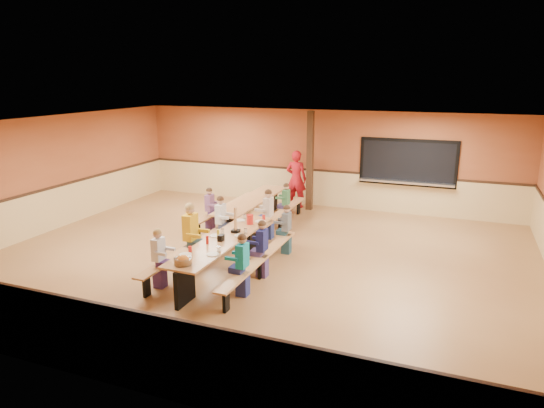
% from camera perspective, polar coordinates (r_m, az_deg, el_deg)
% --- Properties ---
extents(ground, '(12.00, 12.00, 0.00)m').
position_cam_1_polar(ground, '(11.01, -1.43, -6.39)').
color(ground, brown).
rests_on(ground, ground).
extents(room_envelope, '(12.04, 10.04, 3.02)m').
position_cam_1_polar(room_envelope, '(10.78, -1.46, -2.96)').
color(room_envelope, '#974F2C').
rests_on(room_envelope, ground).
extents(kitchen_pass_through, '(2.78, 0.28, 1.38)m').
position_cam_1_polar(kitchen_pass_through, '(14.70, 15.67, 4.49)').
color(kitchen_pass_through, black).
rests_on(kitchen_pass_through, ground).
extents(structural_post, '(0.18, 0.18, 3.00)m').
position_cam_1_polar(structural_post, '(14.69, 4.49, 5.03)').
color(structural_post, black).
rests_on(structural_post, ground).
extents(cafeteria_table_main, '(1.91, 3.70, 0.74)m').
position_cam_1_polar(cafeteria_table_main, '(10.11, -5.70, -5.24)').
color(cafeteria_table_main, '#B27947').
rests_on(cafeteria_table_main, ground).
extents(cafeteria_table_second, '(1.91, 3.70, 0.74)m').
position_cam_1_polar(cafeteria_table_second, '(13.26, -2.35, -0.32)').
color(cafeteria_table_second, '#B27947').
rests_on(cafeteria_table_second, ground).
extents(seated_child_white_left, '(0.35, 0.29, 1.17)m').
position_cam_1_polar(seated_child_white_left, '(9.61, -13.16, -6.29)').
color(seated_child_white_left, white).
rests_on(seated_child_white_left, ground).
extents(seated_adult_yellow, '(0.45, 0.37, 1.37)m').
position_cam_1_polar(seated_adult_yellow, '(10.51, -9.54, -3.66)').
color(seated_adult_yellow, gold).
rests_on(seated_adult_yellow, ground).
extents(seated_child_grey_left, '(0.37, 0.30, 1.21)m').
position_cam_1_polar(seated_child_grey_left, '(11.70, -6.04, -2.05)').
color(seated_child_grey_left, white).
rests_on(seated_child_grey_left, ground).
extents(seated_child_teal_right, '(0.36, 0.29, 1.19)m').
position_cam_1_polar(seated_child_teal_right, '(9.03, -3.50, -7.23)').
color(seated_child_teal_right, teal).
rests_on(seated_child_teal_right, ground).
extents(seated_child_navy_right, '(0.35, 0.29, 1.18)m').
position_cam_1_polar(seated_child_navy_right, '(9.84, -1.17, -5.34)').
color(seated_child_navy_right, navy).
rests_on(seated_child_navy_right, ground).
extents(seated_child_char_right, '(0.33, 0.27, 1.14)m').
position_cam_1_polar(seated_child_char_right, '(11.14, 1.72, -3.04)').
color(seated_child_char_right, '#50555A').
rests_on(seated_child_char_right, ground).
extents(seated_child_purple_sec, '(0.35, 0.28, 1.16)m').
position_cam_1_polar(seated_child_purple_sec, '(12.83, -7.33, -0.69)').
color(seated_child_purple_sec, '#774B78').
rests_on(seated_child_purple_sec, ground).
extents(seated_child_green_sec, '(0.34, 0.27, 1.14)m').
position_cam_1_polar(seated_child_green_sec, '(13.34, 1.66, -0.02)').
color(seated_child_green_sec, '#376F45').
rests_on(seated_child_green_sec, ground).
extents(seated_child_tan_sec, '(0.39, 0.32, 1.25)m').
position_cam_1_polar(seated_child_tan_sec, '(12.15, -0.43, -1.24)').
color(seated_child_tan_sec, beige).
rests_on(seated_child_tan_sec, ground).
extents(standing_woman, '(0.65, 0.43, 1.79)m').
position_cam_1_polar(standing_woman, '(15.09, 2.87, 2.97)').
color(standing_woman, red).
rests_on(standing_woman, ground).
extents(punch_pitcher, '(0.16, 0.16, 0.22)m').
position_cam_1_polar(punch_pitcher, '(10.95, -2.62, -1.82)').
color(punch_pitcher, red).
rests_on(punch_pitcher, cafeteria_table_main).
extents(chip_bowl, '(0.32, 0.32, 0.15)m').
position_cam_1_polar(chip_bowl, '(8.79, -10.44, -6.56)').
color(chip_bowl, orange).
rests_on(chip_bowl, cafeteria_table_main).
extents(napkin_dispenser, '(0.10, 0.14, 0.13)m').
position_cam_1_polar(napkin_dispenser, '(9.90, -6.03, -3.99)').
color(napkin_dispenser, black).
rests_on(napkin_dispenser, cafeteria_table_main).
extents(condiment_mustard, '(0.06, 0.06, 0.17)m').
position_cam_1_polar(condiment_mustard, '(10.12, -6.35, -3.46)').
color(condiment_mustard, yellow).
rests_on(condiment_mustard, cafeteria_table_main).
extents(condiment_ketchup, '(0.06, 0.06, 0.17)m').
position_cam_1_polar(condiment_ketchup, '(9.75, -7.62, -4.21)').
color(condiment_ketchup, '#B2140F').
rests_on(condiment_ketchup, cafeteria_table_main).
extents(table_paddle, '(0.16, 0.16, 0.56)m').
position_cam_1_polar(table_paddle, '(10.38, -4.31, -2.63)').
color(table_paddle, black).
rests_on(table_paddle, cafeteria_table_main).
extents(place_settings, '(0.65, 3.30, 0.11)m').
position_cam_1_polar(place_settings, '(10.03, -5.74, -3.79)').
color(place_settings, beige).
rests_on(place_settings, cafeteria_table_main).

